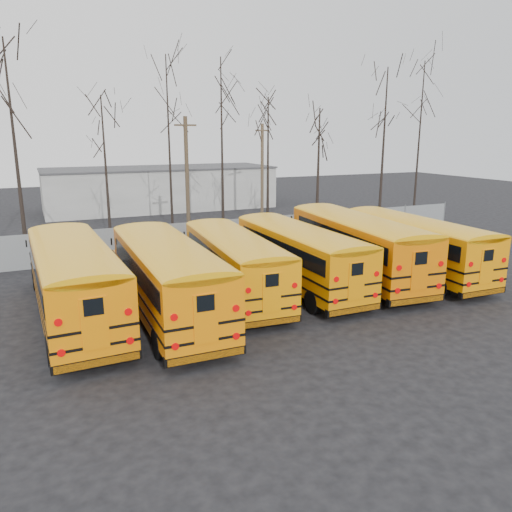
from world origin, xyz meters
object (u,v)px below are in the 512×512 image
utility_pole_right (262,173)px  bus_e (355,241)px  bus_b (166,272)px  utility_pole_left (187,180)px  bus_f (412,241)px  bus_d (297,251)px  bus_c (233,259)px  bus_a (73,275)px

utility_pole_right → bus_e: bearing=-116.6°
bus_b → utility_pole_right: (12.96, 18.56, 2.27)m
utility_pole_left → bus_f: bearing=-59.4°
bus_e → bus_f: (3.18, -0.68, -0.13)m
utility_pole_right → bus_d: bearing=-127.5°
bus_c → bus_d: 3.33m
bus_b → utility_pole_left: bearing=70.2°
bus_c → bus_d: bearing=3.5°
bus_e → bus_f: bearing=-6.8°
bus_d → utility_pole_right: bearing=70.8°
utility_pole_left → bus_c: bearing=-101.3°
bus_a → bus_c: (6.98, 0.45, -0.18)m
bus_a → bus_c: size_ratio=1.09×
bus_d → bus_f: bearing=-3.8°
bus_e → bus_f: size_ratio=1.08×
bus_b → bus_f: (13.53, 0.94, -0.08)m
bus_e → bus_a: bearing=-172.3°
bus_c → utility_pole_right: 19.66m
utility_pole_left → utility_pole_right: (8.03, 5.36, -0.16)m
bus_b → bus_d: (6.86, 1.43, -0.10)m
bus_b → bus_c: 3.83m
bus_b → bus_d: 7.00m
bus_c → bus_b: bearing=-153.0°
bus_f → utility_pole_left: size_ratio=1.34×
bus_a → bus_d: size_ratio=1.07×
bus_d → utility_pole_left: 12.19m
bus_c → utility_pole_right: utility_pole_right is taller
bus_d → bus_f: (6.68, -0.49, 0.02)m
bus_c → bus_d: (3.33, -0.05, 0.06)m
bus_b → bus_d: size_ratio=1.05×
bus_e → bus_c: bearing=-173.6°
bus_a → utility_pole_left: bearing=53.5°
utility_pole_right → bus_c: bearing=-136.8°
bus_a → bus_b: 3.61m
bus_e → utility_pole_left: 13.00m
bus_b → utility_pole_right: bearing=55.8°
bus_a → utility_pole_left: size_ratio=1.42×
bus_c → utility_pole_right: size_ratio=1.34×
bus_d → bus_e: size_ratio=0.91×
bus_b → bus_d: bus_b is taller
bus_d → bus_f: size_ratio=0.99×
bus_b → bus_e: bearing=9.6°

